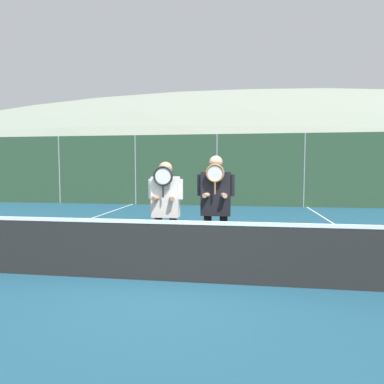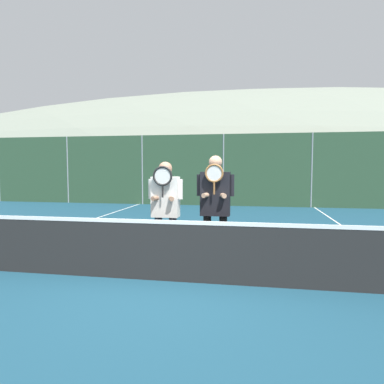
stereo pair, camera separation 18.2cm
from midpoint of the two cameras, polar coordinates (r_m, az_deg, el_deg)
The scene contains 12 objects.
ground_plane at distance 5.23m, azimuth -3.43°, elevation -14.58°, with size 120.00×120.00×0.00m, color navy.
hill_distant at distance 52.67m, azimuth 8.85°, elevation 2.37°, with size 115.63×64.24×22.48m.
clubhouse_building at distance 22.33m, azimuth 9.00°, elevation 4.25°, with size 16.84×5.50×3.37m.
fence_back at distance 14.76m, azimuth 5.59°, elevation 3.65°, with size 21.85×0.06×3.08m.
tennis_net at distance 5.10m, azimuth -3.45°, elevation -9.57°, with size 10.17×0.09×1.01m.
court_line_left_sideline at distance 9.40m, azimuth -21.98°, elevation -6.38°, with size 0.05×16.00×0.01m, color white.
court_line_right_sideline at distance 8.41m, azimuth 28.26°, elevation -7.81°, with size 0.05×16.00×0.01m, color white.
player_leftmost at distance 5.71m, azimuth -3.55°, elevation -2.02°, with size 0.59×0.34×1.77m.
player_center_left at distance 5.56m, azimuth 4.83°, elevation -1.72°, with size 0.61×0.34×1.87m.
car_far_left at distance 18.86m, azimuth -14.52°, elevation 1.64°, with size 4.26×1.97×1.69m.
car_left_of_center at distance 17.55m, azimuth 0.12°, elevation 1.73°, with size 4.33×2.03×1.80m.
car_center at distance 17.29m, azimuth 16.42°, elevation 1.42°, with size 4.52×2.05×1.72m.
Camera 2 is at (1.26, -4.80, 1.69)m, focal length 32.00 mm.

